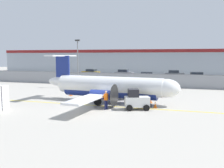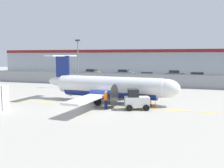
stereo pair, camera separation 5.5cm
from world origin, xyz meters
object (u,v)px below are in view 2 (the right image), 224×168
object	(u,v)px
parked_car_1	(91,76)
traffic_cone_far_right	(90,96)
commuter_airplane	(112,87)
parked_car_3	(147,76)
parked_car_5	(197,76)
traffic_cone_near_right	(155,105)
parked_car_4	(174,74)
parked_car_2	(124,73)
parked_car_0	(91,72)
ground_crew_worker	(106,99)
traffic_cone_near_left	(150,100)
apron_light_pole	(78,59)
traffic_cone_far_left	(71,93)
baggage_tug	(136,100)

from	to	relation	value
parked_car_1	traffic_cone_far_right	bearing A→B (deg)	115.09
commuter_airplane	parked_car_3	xyz separation A→B (m)	(-0.01, 23.74, -0.71)
parked_car_1	parked_car_5	world-z (taller)	same
traffic_cone_near_right	parked_car_1	world-z (taller)	parked_car_1
parked_car_4	parked_car_2	bearing A→B (deg)	177.78
parked_car_0	ground_crew_worker	bearing A→B (deg)	121.68
traffic_cone_near_left	commuter_airplane	bearing A→B (deg)	-169.90
parked_car_5	apron_light_pole	size ratio (longest dim) A/B	0.60
traffic_cone_far_right	traffic_cone_near_right	bearing A→B (deg)	-21.73
parked_car_2	parked_car_4	distance (m)	11.29
parked_car_0	parked_car_1	distance (m)	11.57
parked_car_2	traffic_cone_far_right	bearing A→B (deg)	-81.43
traffic_cone_far_left	baggage_tug	bearing A→B (deg)	-30.39
parked_car_5	traffic_cone_far_right	bearing A→B (deg)	-124.55
parked_car_0	commuter_airplane	bearing A→B (deg)	123.25
traffic_cone_near_left	baggage_tug	bearing A→B (deg)	-102.14
traffic_cone_far_left	parked_car_5	xyz separation A→B (m)	(15.31, 23.59, 0.58)
traffic_cone_near_left	parked_car_4	world-z (taller)	parked_car_4
traffic_cone_far_right	parked_car_5	size ratio (longest dim) A/B	0.15
baggage_tug	apron_light_pole	xyz separation A→B (m)	(-11.72, 12.98, 3.45)
parked_car_4	parked_car_3	bearing A→B (deg)	-126.17
parked_car_0	apron_light_pole	bearing A→B (deg)	114.25
traffic_cone_far_right	apron_light_pole	size ratio (longest dim) A/B	0.09
baggage_tug	ground_crew_worker	world-z (taller)	baggage_tug
traffic_cone_near_right	parked_car_4	world-z (taller)	parked_car_4
ground_crew_worker	parked_car_3	world-z (taller)	same
traffic_cone_near_right	traffic_cone_far_left	xyz separation A→B (m)	(-10.79, 4.20, 0.00)
commuter_airplane	traffic_cone_near_right	xyz separation A→B (m)	(4.77, -1.60, -1.29)
traffic_cone_near_left	parked_car_4	distance (m)	30.74
traffic_cone_far_right	parked_car_5	world-z (taller)	parked_car_5
commuter_airplane	parked_car_1	size ratio (longest dim) A/B	3.73
traffic_cone_far_left	parked_car_4	bearing A→B (deg)	69.64
parked_car_0	parked_car_3	bearing A→B (deg)	163.26
ground_crew_worker	traffic_cone_near_left	size ratio (longest dim) A/B	2.66
traffic_cone_far_left	apron_light_pole	bearing A→B (deg)	108.18
commuter_airplane	parked_car_3	distance (m)	23.75
traffic_cone_far_right	parked_car_4	size ratio (longest dim) A/B	0.15
commuter_airplane	parked_car_5	size ratio (longest dim) A/B	3.66
traffic_cone_near_left	parked_car_5	size ratio (longest dim) A/B	0.15
apron_light_pole	parked_car_2	bearing A→B (deg)	84.75
ground_crew_worker	traffic_cone_far_right	distance (m)	6.27
traffic_cone_near_right	parked_car_0	size ratio (longest dim) A/B	0.15
ground_crew_worker	baggage_tug	bearing A→B (deg)	41.09
parked_car_1	parked_car_4	size ratio (longest dim) A/B	0.99
commuter_airplane	traffic_cone_near_left	xyz separation A→B (m)	(3.98, 0.71, -1.29)
commuter_airplane	baggage_tug	world-z (taller)	commuter_airplane
commuter_airplane	parked_car_5	world-z (taller)	commuter_airplane
traffic_cone_near_right	traffic_cone_far_right	distance (m)	8.46
ground_crew_worker	traffic_cone_near_right	world-z (taller)	ground_crew_worker
ground_crew_worker	traffic_cone_far_right	xyz separation A→B (m)	(-3.65, 5.06, -0.64)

